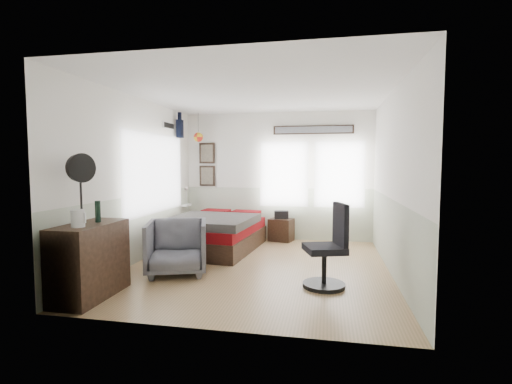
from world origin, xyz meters
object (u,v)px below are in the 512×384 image
at_px(dresser, 90,261).
at_px(nightstand, 281,230).
at_px(bed, 216,233).
at_px(task_chair, 329,253).
at_px(armchair, 177,247).

bearing_deg(dresser, nightstand, 63.46).
xyz_separation_m(bed, nightstand, (1.11, 1.04, -0.08)).
distance_m(nightstand, task_chair, 2.97).
bearing_deg(dresser, bed, 74.44).
bearing_deg(armchair, task_chair, -23.44).
bearing_deg(dresser, armchair, 60.37).
xyz_separation_m(dresser, nightstand, (1.86, 3.72, -0.22)).
xyz_separation_m(dresser, task_chair, (2.83, 0.93, 0.00)).
distance_m(bed, nightstand, 1.52).
bearing_deg(bed, dresser, -100.10).
distance_m(bed, dresser, 2.80).
bearing_deg(bed, task_chair, -34.67).
distance_m(armchair, task_chair, 2.20).
bearing_deg(bed, armchair, -88.57).
height_order(bed, nightstand, bed).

